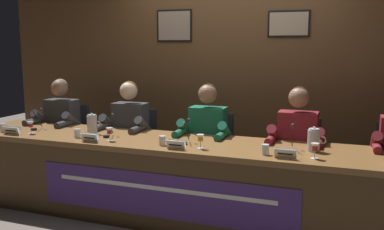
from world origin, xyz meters
name	(u,v)px	position (x,y,z in m)	size (l,w,h in m)	color
ground_plane	(192,219)	(0.00, 0.00, 0.00)	(12.00, 12.00, 0.00)	#70665B
wall_back_panelled	(230,72)	(0.00, 1.27, 1.30)	(5.93, 0.14, 2.60)	brown
conference_table	(187,168)	(0.00, -0.12, 0.52)	(4.73, 0.81, 0.74)	brown
chair_far_left	(70,145)	(-1.77, 0.59, 0.44)	(0.44, 0.44, 0.91)	black
panelist_far_left	(58,125)	(-1.77, 0.39, 0.72)	(0.51, 0.48, 1.24)	black
nameplate_far_left	(12,130)	(-1.79, -0.30, 0.78)	(0.18, 0.06, 0.08)	white
juice_glass_far_left	(31,125)	(-1.64, -0.20, 0.83)	(0.06, 0.06, 0.12)	white
water_cup_far_left	(3,128)	(-1.96, -0.23, 0.78)	(0.06, 0.06, 0.08)	silver
microphone_far_left	(36,122)	(-1.73, -0.01, 0.81)	(0.06, 0.17, 0.22)	black
chair_left	(136,151)	(-0.89, 0.59, 0.44)	(0.44, 0.44, 0.91)	black
panelist_left	(127,130)	(-0.89, 0.39, 0.72)	(0.51, 0.48, 1.24)	black
nameplate_left	(90,138)	(-0.87, -0.31, 0.78)	(0.16, 0.06, 0.08)	white
juice_glass_left	(109,132)	(-0.73, -0.21, 0.83)	(0.06, 0.06, 0.12)	white
water_cup_left	(77,134)	(-1.09, -0.20, 0.78)	(0.06, 0.06, 0.08)	silver
microphone_left	(108,129)	(-0.84, -0.06, 0.81)	(0.06, 0.17, 0.22)	black
chair_center	(211,158)	(0.00, 0.59, 0.44)	(0.44, 0.44, 0.91)	black
panelist_center	(205,136)	(0.00, 0.39, 0.72)	(0.51, 0.48, 1.24)	black
nameplate_center	(176,145)	(-0.03, -0.30, 0.78)	(0.16, 0.06, 0.08)	white
juice_glass_center	(200,139)	(0.15, -0.21, 0.83)	(0.06, 0.06, 0.12)	white
water_cup_center	(162,141)	(-0.20, -0.21, 0.78)	(0.06, 0.06, 0.08)	silver
microphone_center	(186,135)	(-0.03, -0.07, 0.81)	(0.06, 0.17, 0.22)	black
chair_right	(298,166)	(0.89, 0.59, 0.44)	(0.44, 0.44, 0.91)	black
panelist_right	(296,143)	(0.89, 0.39, 0.72)	(0.51, 0.48, 1.24)	black
nameplate_right	(286,153)	(0.88, -0.28, 0.78)	(0.17, 0.06, 0.08)	white
juice_glass_right	(315,148)	(1.09, -0.21, 0.83)	(0.06, 0.06, 0.12)	white
water_cup_right	(265,150)	(0.71, -0.22, 0.78)	(0.06, 0.06, 0.08)	silver
microphone_right	(291,142)	(0.89, -0.01, 0.81)	(0.06, 0.17, 0.22)	black
water_pitcher_left_side	(92,124)	(-1.06, 0.01, 0.83)	(0.15, 0.10, 0.21)	silver
water_pitcher_right_side	(314,140)	(1.07, 0.03, 0.83)	(0.15, 0.10, 0.21)	silver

